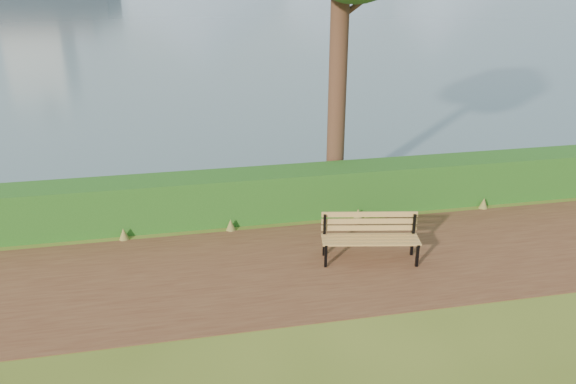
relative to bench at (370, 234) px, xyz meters
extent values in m
plane|color=#445618|center=(-1.26, -0.37, -0.50)|extent=(140.00, 140.00, 0.00)
cube|color=#502B1B|center=(-1.26, -0.07, -0.50)|extent=(40.00, 3.40, 0.01)
cube|color=#144614|center=(-1.26, 2.23, 0.00)|extent=(32.00, 0.85, 1.00)
cube|color=black|center=(-0.86, -0.15, -0.29)|extent=(0.06, 0.07, 0.44)
cube|color=black|center=(-0.78, 0.27, -0.09)|extent=(0.06, 0.07, 0.83)
cube|color=black|center=(-0.82, 0.06, -0.10)|extent=(0.14, 0.50, 0.05)
cube|color=black|center=(0.74, -0.45, -0.29)|extent=(0.06, 0.07, 0.44)
cube|color=black|center=(0.82, -0.03, -0.09)|extent=(0.06, 0.07, 0.83)
cube|color=black|center=(0.78, -0.24, -0.10)|extent=(0.14, 0.50, 0.05)
cube|color=#AC8142|center=(-0.05, -0.27, -0.07)|extent=(1.73, 0.41, 0.03)
cube|color=#AC8142|center=(-0.03, -0.15, -0.07)|extent=(1.73, 0.41, 0.03)
cube|color=#AC8142|center=(-0.01, -0.03, -0.07)|extent=(1.73, 0.41, 0.03)
cube|color=#AC8142|center=(0.02, 0.09, -0.07)|extent=(1.73, 0.41, 0.03)
cube|color=#AC8142|center=(0.03, 0.15, 0.05)|extent=(1.72, 0.36, 0.10)
cube|color=#AC8142|center=(0.03, 0.15, 0.18)|extent=(1.72, 0.36, 0.10)
cube|color=#AC8142|center=(0.03, 0.15, 0.32)|extent=(1.72, 0.36, 0.10)
cylinder|color=#3C2218|center=(0.15, 2.91, 3.02)|extent=(0.39, 0.39, 7.05)
cylinder|color=#3C2218|center=(0.59, 2.91, 3.80)|extent=(1.03, 0.12, 0.77)
camera|label=1|loc=(-3.24, -8.62, 4.54)|focal=35.00mm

